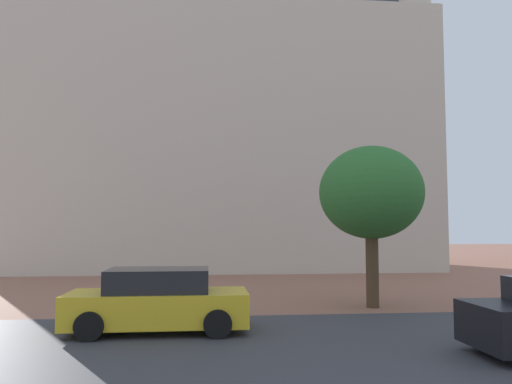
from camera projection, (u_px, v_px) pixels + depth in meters
ground_plane at (268, 340)px, 10.91m from camera, size 120.00×120.00×0.00m
street_asphalt_strip at (270, 344)px, 10.55m from camera, size 120.00×6.94×0.00m
landmark_building at (229, 115)px, 31.94m from camera, size 24.85×10.90×30.95m
car_yellow at (158, 301)px, 11.87m from camera, size 4.23×1.94×1.48m
tree_curb_far at (371, 193)px, 15.67m from camera, size 3.24×3.24×5.02m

